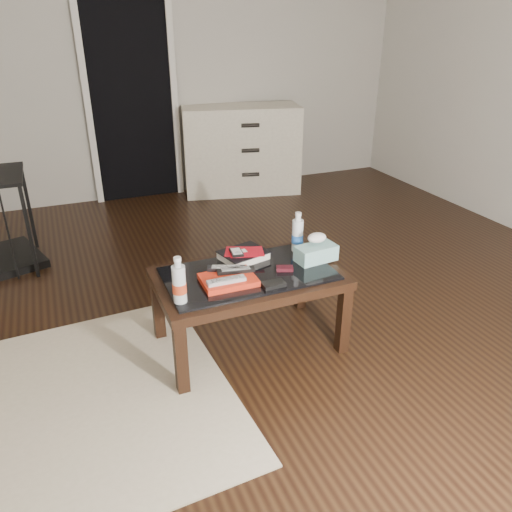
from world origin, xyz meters
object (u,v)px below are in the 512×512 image
at_px(dresser, 241,150).
at_px(water_bottle_right, 298,232).
at_px(tissue_box, 316,253).
at_px(textbook, 243,255).
at_px(coffee_table, 249,283).
at_px(water_bottle_left, 179,280).

distance_m(dresser, water_bottle_right, 2.59).
relative_size(dresser, tissue_box, 5.57).
height_order(textbook, tissue_box, tissue_box).
bearing_deg(water_bottle_right, coffee_table, -156.94).
distance_m(water_bottle_right, tissue_box, 0.18).
relative_size(water_bottle_right, tissue_box, 1.03).
xyz_separation_m(dresser, water_bottle_right, (-0.61, -2.51, 0.13)).
bearing_deg(tissue_box, water_bottle_right, 97.01).
bearing_deg(water_bottle_left, water_bottle_right, 21.73).
height_order(dresser, water_bottle_left, dresser).
relative_size(dresser, water_bottle_right, 5.39).
bearing_deg(coffee_table, dresser, 69.86).
relative_size(dresser, textbook, 5.13).
distance_m(dresser, water_bottle_left, 3.16).
height_order(dresser, water_bottle_right, dresser).
bearing_deg(dresser, tissue_box, -88.97).
bearing_deg(water_bottle_right, dresser, 76.42).
distance_m(water_bottle_left, water_bottle_right, 0.85).
relative_size(textbook, water_bottle_left, 1.05).
bearing_deg(water_bottle_left, textbook, 35.77).
xyz_separation_m(dresser, tissue_box, (-0.57, -2.68, 0.06)).
height_order(water_bottle_left, tissue_box, water_bottle_left).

